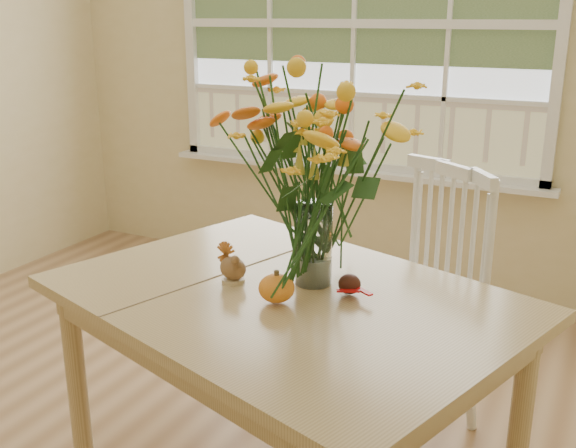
% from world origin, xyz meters
% --- Properties ---
extents(wall_back, '(4.00, 0.02, 2.70)m').
position_xyz_m(wall_back, '(0.00, 2.25, 1.35)').
color(wall_back, beige).
rests_on(wall_back, floor).
extents(window, '(2.42, 0.12, 1.74)m').
position_xyz_m(window, '(0.00, 2.21, 1.53)').
color(window, silver).
rests_on(window, wall_back).
extents(dining_table, '(1.67, 1.40, 0.76)m').
position_xyz_m(dining_table, '(0.58, 0.19, 0.67)').
color(dining_table, tan).
rests_on(dining_table, floor).
extents(windsor_chair, '(0.65, 0.65, 1.03)m').
position_xyz_m(windsor_chair, '(0.85, 0.88, 0.57)').
color(windsor_chair, white).
rests_on(windsor_chair, floor).
extents(flower_vase, '(0.56, 0.56, 0.67)m').
position_xyz_m(flower_vase, '(0.63, 0.30, 1.16)').
color(flower_vase, white).
rests_on(flower_vase, dining_table).
extents(pumpkin, '(0.11, 0.11, 0.09)m').
position_xyz_m(pumpkin, '(0.60, 0.10, 0.81)').
color(pumpkin, orange).
rests_on(pumpkin, dining_table).
extents(turkey_figurine, '(0.11, 0.08, 0.12)m').
position_xyz_m(turkey_figurine, '(0.39, 0.19, 0.81)').
color(turkey_figurine, '#CCB78C').
rests_on(turkey_figurine, dining_table).
extents(dark_gourd, '(0.13, 0.08, 0.06)m').
position_xyz_m(dark_gourd, '(0.77, 0.26, 0.80)').
color(dark_gourd, '#38160F').
rests_on(dark_gourd, dining_table).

